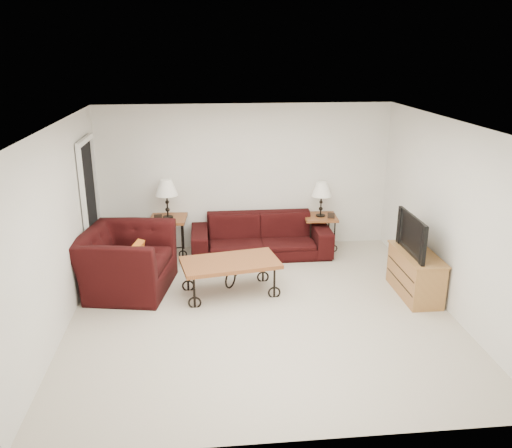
{
  "coord_description": "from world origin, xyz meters",
  "views": [
    {
      "loc": [
        -0.71,
        -6.3,
        3.36
      ],
      "look_at": [
        0.0,
        0.7,
        1.0
      ],
      "focal_mm": 36.81,
      "sensor_mm": 36.0,
      "label": 1
    }
  ],
  "objects_px": {
    "television": "(418,234)",
    "lamp_right": "(321,199)",
    "side_table_right": "(320,232)",
    "coffee_table": "(230,277)",
    "backpack": "(316,244)",
    "side_table_left": "(169,236)",
    "tv_stand": "(415,274)",
    "armchair": "(126,261)",
    "sofa": "(261,236)",
    "lamp_left": "(167,199)"
  },
  "relations": [
    {
      "from": "armchair",
      "to": "sofa",
      "type": "bearing_deg",
      "value": -50.45
    },
    {
      "from": "side_table_right",
      "to": "backpack",
      "type": "distance_m",
      "value": 0.34
    },
    {
      "from": "armchair",
      "to": "television",
      "type": "bearing_deg",
      "value": -87.69
    },
    {
      "from": "lamp_left",
      "to": "tv_stand",
      "type": "distance_m",
      "value": 4.11
    },
    {
      "from": "television",
      "to": "backpack",
      "type": "height_order",
      "value": "television"
    },
    {
      "from": "lamp_right",
      "to": "sofa",
      "type": "bearing_deg",
      "value": -170.37
    },
    {
      "from": "television",
      "to": "backpack",
      "type": "bearing_deg",
      "value": -147.05
    },
    {
      "from": "television",
      "to": "lamp_right",
      "type": "bearing_deg",
      "value": -154.24
    },
    {
      "from": "side_table_right",
      "to": "television",
      "type": "height_order",
      "value": "television"
    },
    {
      "from": "tv_stand",
      "to": "television",
      "type": "xyz_separation_m",
      "value": [
        -0.02,
        0.0,
        0.6
      ]
    },
    {
      "from": "coffee_table",
      "to": "backpack",
      "type": "relative_size",
      "value": 3.39
    },
    {
      "from": "lamp_right",
      "to": "lamp_left",
      "type": "bearing_deg",
      "value": 180.0
    },
    {
      "from": "side_table_right",
      "to": "coffee_table",
      "type": "bearing_deg",
      "value": -135.33
    },
    {
      "from": "lamp_right",
      "to": "side_table_left",
      "type": "bearing_deg",
      "value": 180.0
    },
    {
      "from": "coffee_table",
      "to": "backpack",
      "type": "height_order",
      "value": "coffee_table"
    },
    {
      "from": "sofa",
      "to": "side_table_right",
      "type": "xyz_separation_m",
      "value": [
        1.06,
        0.18,
        -0.04
      ]
    },
    {
      "from": "armchair",
      "to": "backpack",
      "type": "xyz_separation_m",
      "value": [
        3.03,
        1.03,
        -0.25
      ]
    },
    {
      "from": "side_table_right",
      "to": "coffee_table",
      "type": "distance_m",
      "value": 2.33
    },
    {
      "from": "side_table_left",
      "to": "coffee_table",
      "type": "xyz_separation_m",
      "value": [
        0.95,
        -1.64,
        -0.07
      ]
    },
    {
      "from": "sofa",
      "to": "coffee_table",
      "type": "height_order",
      "value": "sofa"
    },
    {
      "from": "side_table_left",
      "to": "coffee_table",
      "type": "distance_m",
      "value": 1.9
    },
    {
      "from": "tv_stand",
      "to": "lamp_left",
      "type": "bearing_deg",
      "value": 151.53
    },
    {
      "from": "lamp_left",
      "to": "backpack",
      "type": "distance_m",
      "value": 2.63
    },
    {
      "from": "lamp_right",
      "to": "television",
      "type": "xyz_separation_m",
      "value": [
        0.93,
        -1.93,
        0.01
      ]
    },
    {
      "from": "armchair",
      "to": "tv_stand",
      "type": "bearing_deg",
      "value": -87.65
    },
    {
      "from": "side_table_right",
      "to": "armchair",
      "type": "xyz_separation_m",
      "value": [
        -3.15,
        -1.33,
        0.14
      ]
    },
    {
      "from": "television",
      "to": "backpack",
      "type": "distance_m",
      "value": 2.08
    },
    {
      "from": "coffee_table",
      "to": "backpack",
      "type": "xyz_separation_m",
      "value": [
        1.53,
        1.34,
        -0.05
      ]
    },
    {
      "from": "coffee_table",
      "to": "armchair",
      "type": "xyz_separation_m",
      "value": [
        -1.49,
        0.31,
        0.19
      ]
    },
    {
      "from": "side_table_right",
      "to": "side_table_left",
      "type": "bearing_deg",
      "value": 180.0
    },
    {
      "from": "coffee_table",
      "to": "lamp_left",
      "type": "bearing_deg",
      "value": 120.22
    },
    {
      "from": "lamp_left",
      "to": "tv_stand",
      "type": "height_order",
      "value": "lamp_left"
    },
    {
      "from": "television",
      "to": "backpack",
      "type": "xyz_separation_m",
      "value": [
        -1.06,
        1.63,
        -0.72
      ]
    },
    {
      "from": "side_table_left",
      "to": "tv_stand",
      "type": "height_order",
      "value": "side_table_left"
    },
    {
      "from": "lamp_left",
      "to": "side_table_right",
      "type": "bearing_deg",
      "value": 0.0
    },
    {
      "from": "tv_stand",
      "to": "coffee_table",
      "type": "bearing_deg",
      "value": 173.56
    },
    {
      "from": "lamp_left",
      "to": "coffee_table",
      "type": "bearing_deg",
      "value": -59.78
    },
    {
      "from": "side_table_left",
      "to": "coffee_table",
      "type": "relative_size",
      "value": 0.48
    },
    {
      "from": "side_table_right",
      "to": "lamp_right",
      "type": "xyz_separation_m",
      "value": [
        0.0,
        0.0,
        0.6
      ]
    },
    {
      "from": "television",
      "to": "coffee_table",
      "type": "bearing_deg",
      "value": -96.49
    },
    {
      "from": "lamp_right",
      "to": "television",
      "type": "distance_m",
      "value": 2.15
    },
    {
      "from": "sofa",
      "to": "television",
      "type": "xyz_separation_m",
      "value": [
        1.99,
        -1.75,
        0.58
      ]
    },
    {
      "from": "coffee_table",
      "to": "armchair",
      "type": "distance_m",
      "value": 1.54
    },
    {
      "from": "sofa",
      "to": "lamp_right",
      "type": "distance_m",
      "value": 1.21
    },
    {
      "from": "coffee_table",
      "to": "backpack",
      "type": "bearing_deg",
      "value": 41.18
    },
    {
      "from": "backpack",
      "to": "side_table_right",
      "type": "bearing_deg",
      "value": 71.9
    },
    {
      "from": "side_table_right",
      "to": "coffee_table",
      "type": "xyz_separation_m",
      "value": [
        -1.66,
        -1.64,
        -0.05
      ]
    },
    {
      "from": "side_table_right",
      "to": "television",
      "type": "relative_size",
      "value": 0.63
    },
    {
      "from": "side_table_left",
      "to": "tv_stand",
      "type": "distance_m",
      "value": 4.06
    },
    {
      "from": "side_table_right",
      "to": "lamp_right",
      "type": "relative_size",
      "value": 1.0
    }
  ]
}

